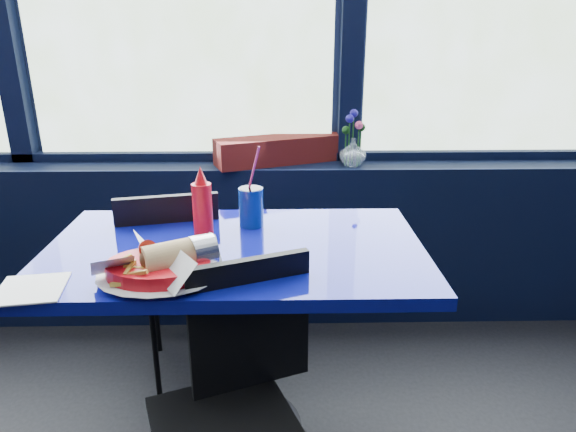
# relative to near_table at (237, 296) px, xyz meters

# --- Properties ---
(window_sill) EXTENTS (5.00, 0.26, 0.80)m
(window_sill) POSITION_rel_near_table_xyz_m (-0.30, 0.87, -0.17)
(window_sill) COLOR black
(window_sill) RESTS_ON ground
(near_table) EXTENTS (1.20, 0.70, 0.75)m
(near_table) POSITION_rel_near_table_xyz_m (0.00, 0.00, 0.00)
(near_table) COLOR black
(near_table) RESTS_ON ground
(chair_near_front) EXTENTS (0.48, 0.48, 0.82)m
(chair_near_front) POSITION_rel_near_table_xyz_m (0.02, -0.34, -0.10)
(chair_near_front) COLOR black
(chair_near_front) RESTS_ON ground
(chair_near_back) EXTENTS (0.45, 0.46, 0.85)m
(chair_near_back) POSITION_rel_near_table_xyz_m (-0.24, 0.33, -0.08)
(chair_near_back) COLOR black
(chair_near_back) RESTS_ON ground
(planter_box) EXTENTS (0.63, 0.37, 0.12)m
(planter_box) POSITION_rel_near_table_xyz_m (0.15, 0.89, 0.29)
(planter_box) COLOR maroon
(planter_box) RESTS_ON window_sill
(flower_vase) EXTENTS (0.17, 0.17, 0.26)m
(flower_vase) POSITION_rel_near_table_xyz_m (0.49, 0.82, 0.31)
(flower_vase) COLOR silver
(flower_vase) RESTS_ON window_sill
(food_basket) EXTENTS (0.32, 0.30, 0.11)m
(food_basket) POSITION_rel_near_table_xyz_m (-0.18, -0.23, 0.22)
(food_basket) COLOR red
(food_basket) RESTS_ON near_table
(ketchup_bottle) EXTENTS (0.06, 0.06, 0.24)m
(ketchup_bottle) POSITION_rel_near_table_xyz_m (-0.11, 0.08, 0.29)
(ketchup_bottle) COLOR red
(ketchup_bottle) RESTS_ON near_table
(soda_cup) EXTENTS (0.09, 0.09, 0.29)m
(soda_cup) POSITION_rel_near_table_xyz_m (0.04, 0.18, 0.25)
(soda_cup) COLOR navy
(soda_cup) RESTS_ON near_table
(napkin) EXTENTS (0.19, 0.19, 0.00)m
(napkin) POSITION_rel_near_table_xyz_m (-0.52, -0.28, 0.18)
(napkin) COLOR white
(napkin) RESTS_ON near_table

